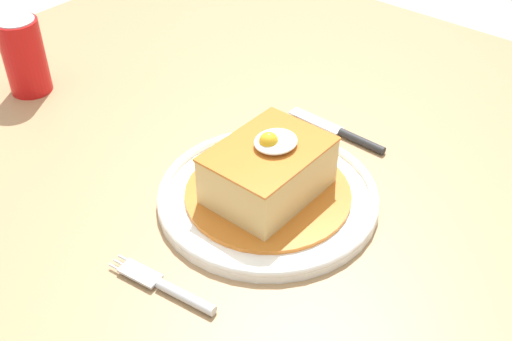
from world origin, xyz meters
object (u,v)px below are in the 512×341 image
object	(u,v)px
fork	(171,289)
soda_can	(24,56)
knife	(348,135)
main_plate	(268,195)

from	to	relation	value
fork	soda_can	size ratio (longest dim) A/B	1.14
knife	soda_can	size ratio (longest dim) A/B	1.33
soda_can	knife	bearing A→B (deg)	-65.61
knife	soda_can	world-z (taller)	soda_can
fork	knife	bearing A→B (deg)	1.87
main_plate	fork	xyz separation A→B (m)	(-0.19, -0.02, -0.00)
main_plate	fork	world-z (taller)	main_plate
fork	soda_can	distance (m)	0.51
main_plate	knife	xyz separation A→B (m)	(0.18, -0.00, -0.00)
main_plate	soda_can	bearing A→B (deg)	93.82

